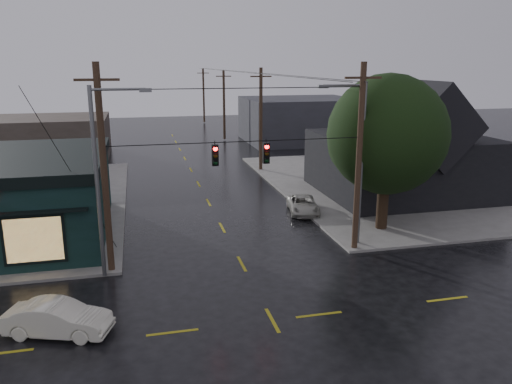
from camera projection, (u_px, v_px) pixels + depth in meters
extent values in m
plane|color=black|center=(272.00, 320.00, 20.16)|extent=(160.00, 160.00, 0.00)
cube|color=slate|center=(433.00, 181.00, 43.47)|extent=(28.00, 28.00, 0.15)
cube|color=black|center=(400.00, 164.00, 38.93)|extent=(12.00, 11.00, 4.50)
cylinder|color=black|center=(383.00, 195.00, 30.45)|extent=(0.70, 0.70, 4.22)
sphere|color=black|center=(387.00, 134.00, 29.51)|extent=(7.15, 7.15, 7.15)
cylinder|color=black|center=(239.00, 142.00, 24.68)|extent=(13.00, 0.04, 0.04)
cube|color=#372E28|center=(51.00, 137.00, 54.08)|extent=(12.00, 10.00, 4.40)
cube|color=#2A2B30|center=(300.00, 120.00, 65.40)|extent=(14.00, 12.00, 5.60)
imported|color=silver|center=(58.00, 319.00, 18.96)|extent=(4.24, 2.61, 1.32)
imported|color=#A5A399|center=(303.00, 205.00, 34.45)|extent=(2.59, 4.37, 1.14)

